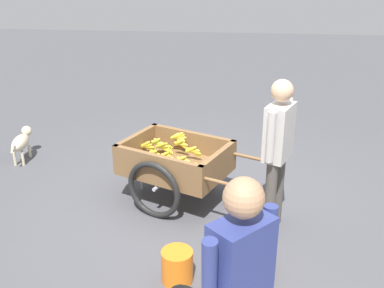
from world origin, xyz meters
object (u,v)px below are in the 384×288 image
at_px(fruit_cart, 175,164).
at_px(plastic_bucket, 177,266).
at_px(cyclist_person, 239,284).
at_px(vendor_person, 278,144).
at_px(apple_crate, 242,257).
at_px(dog, 21,141).

bearing_deg(fruit_cart, plastic_bucket, 98.19).
bearing_deg(cyclist_person, fruit_cart, -74.56).
height_order(cyclist_person, plastic_bucket, cyclist_person).
bearing_deg(plastic_bucket, fruit_cart, -81.81).
height_order(vendor_person, cyclist_person, cyclist_person).
bearing_deg(apple_crate, fruit_cart, -58.02).
distance_m(vendor_person, apple_crate, 1.12).
bearing_deg(cyclist_person, plastic_bucket, -66.39).
distance_m(fruit_cart, cyclist_person, 2.69).
bearing_deg(vendor_person, fruit_cart, -23.91).
bearing_deg(dog, plastic_bucket, 136.95).
bearing_deg(cyclist_person, vendor_person, -99.64).
bearing_deg(plastic_bucket, apple_crate, -159.59).
relative_size(vendor_person, dog, 2.30).
bearing_deg(plastic_bucket, cyclist_person, 113.61).
relative_size(dog, plastic_bucket, 2.31).
distance_m(vendor_person, plastic_bucket, 1.48).
bearing_deg(plastic_bucket, vendor_person, -132.59).
distance_m(plastic_bucket, apple_crate, 0.58).
height_order(fruit_cart, vendor_person, vendor_person).
xyz_separation_m(fruit_cart, plastic_bucket, (-0.20, 1.40, -0.29)).
xyz_separation_m(dog, apple_crate, (-2.93, 2.03, -0.14)).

